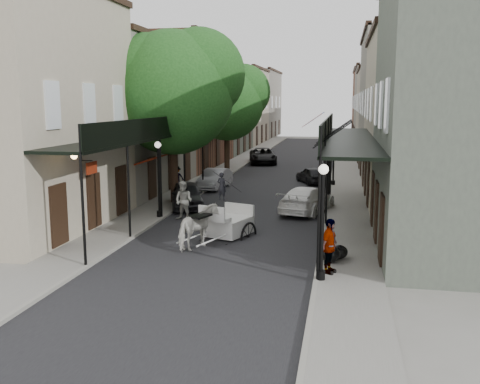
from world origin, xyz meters
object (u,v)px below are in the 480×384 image
at_px(pedestrian_sidewalk_left, 177,178).
at_px(car_left_far, 263,156).
at_px(pedestrian_sidewalk_right, 329,246).
at_px(tree_far, 232,100).
at_px(pedestrian_walking, 184,201).
at_px(car_left_mid, 215,179).
at_px(car_right_far, 312,175).
at_px(car_right_near, 307,200).
at_px(lamppost_right_near, 322,221).
at_px(lamppost_left, 159,178).
at_px(car_left_near, 187,195).
at_px(horse, 199,227).
at_px(tree_near, 180,87).
at_px(carriage, 234,209).
at_px(lamppost_right_far, 334,157).

height_order(pedestrian_sidewalk_left, car_left_far, pedestrian_sidewalk_left).
bearing_deg(pedestrian_sidewalk_right, tree_far, 40.29).
height_order(tree_far, pedestrian_walking, tree_far).
bearing_deg(car_left_mid, car_right_far, 33.93).
xyz_separation_m(pedestrian_sidewalk_left, car_right_near, (8.72, -5.25, -0.19)).
height_order(lamppost_right_near, lamppost_left, same).
height_order(lamppost_right_near, car_left_near, lamppost_right_near).
bearing_deg(horse, tree_near, -49.78).
bearing_deg(car_left_near, pedestrian_sidewalk_left, 93.76).
bearing_deg(pedestrian_walking, carriage, -20.85).
xyz_separation_m(lamppost_left, lamppost_right_far, (8.20, 12.00, 0.00)).
bearing_deg(car_left_near, car_left_far, 68.25).
bearing_deg(car_left_mid, car_left_far, 90.37).
height_order(pedestrian_sidewalk_right, car_left_far, pedestrian_sidewalk_right).
distance_m(horse, car_left_near, 8.31).
distance_m(lamppost_right_near, pedestrian_walking, 10.63).
distance_m(tree_far, pedestrian_sidewalk_right, 27.30).
bearing_deg(lamppost_left, car_right_near, 23.15).
bearing_deg(tree_far, carriage, -78.03).
height_order(tree_near, car_left_mid, tree_near).
relative_size(lamppost_left, car_right_far, 1.06).
distance_m(lamppost_left, pedestrian_sidewalk_left, 8.51).
bearing_deg(lamppost_right_near, tree_near, 124.27).
xyz_separation_m(carriage, car_left_near, (-3.69, 5.31, -0.41)).
height_order(horse, car_left_far, horse).
relative_size(horse, carriage, 0.71).
height_order(horse, car_right_near, horse).
relative_size(lamppost_left, pedestrian_sidewalk_left, 2.48).
height_order(tree_far, lamppost_right_far, tree_far).
xyz_separation_m(pedestrian_sidewalk_left, car_left_near, (2.20, -5.22, -0.16)).
distance_m(car_left_mid, car_right_far, 7.14).
bearing_deg(pedestrian_sidewalk_left, car_right_far, 171.98).
bearing_deg(lamppost_left, lamppost_right_near, -44.29).
height_order(car_left_mid, car_left_far, car_left_far).
relative_size(pedestrian_sidewalk_left, pedestrian_sidewalk_right, 0.81).
bearing_deg(pedestrian_walking, pedestrian_sidewalk_right, -28.77).
xyz_separation_m(pedestrian_walking, car_left_near, (-0.76, 3.06, -0.25)).
bearing_deg(carriage, pedestrian_sidewalk_left, 138.70).
bearing_deg(car_left_far, car_left_near, -103.60).
bearing_deg(car_left_mid, car_right_near, -40.97).
bearing_deg(tree_near, car_right_far, 52.68).
height_order(car_right_near, car_right_far, car_right_near).
bearing_deg(lamppost_left, lamppost_right_far, 55.65).
xyz_separation_m(tree_near, lamppost_right_far, (8.30, 7.82, -4.44)).
xyz_separation_m(tree_far, car_left_near, (0.65, -15.15, -5.13)).
distance_m(lamppost_right_far, carriage, 14.86).
bearing_deg(tree_far, car_left_mid, -85.72).
xyz_separation_m(tree_far, car_right_near, (7.16, -15.18, -5.16)).
relative_size(carriage, car_right_near, 0.61).
xyz_separation_m(tree_far, horse, (3.45, -22.97, -4.98)).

